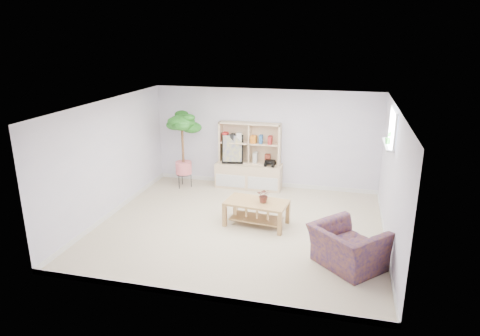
% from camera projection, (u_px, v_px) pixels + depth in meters
% --- Properties ---
extents(floor, '(5.50, 5.00, 0.01)m').
position_uv_depth(floor, '(240.00, 226.00, 8.44)').
color(floor, beige).
rests_on(floor, ground).
extents(ceiling, '(5.50, 5.00, 0.01)m').
position_uv_depth(ceiling, '(240.00, 105.00, 7.72)').
color(ceiling, white).
rests_on(ceiling, walls).
extents(walls, '(5.51, 5.01, 2.40)m').
position_uv_depth(walls, '(240.00, 168.00, 8.08)').
color(walls, white).
rests_on(walls, floor).
extents(baseboard, '(5.50, 5.00, 0.10)m').
position_uv_depth(baseboard, '(240.00, 224.00, 8.42)').
color(baseboard, white).
rests_on(baseboard, floor).
extents(window, '(0.10, 0.98, 0.68)m').
position_uv_depth(window, '(393.00, 128.00, 7.76)').
color(window, '#C3E2FA').
rests_on(window, walls).
extents(window_sill, '(0.14, 1.00, 0.04)m').
position_uv_depth(window_sill, '(388.00, 145.00, 7.87)').
color(window_sill, white).
rests_on(window_sill, walls).
extents(storage_unit, '(1.60, 0.54, 1.60)m').
position_uv_depth(storage_unit, '(249.00, 156.00, 10.35)').
color(storage_unit, '#C9AC8A').
rests_on(storage_unit, floor).
extents(poster, '(0.53, 0.20, 0.71)m').
position_uv_depth(poster, '(233.00, 149.00, 10.36)').
color(poster, yellow).
rests_on(poster, storage_unit).
extents(toy_truck, '(0.35, 0.26, 0.18)m').
position_uv_depth(toy_truck, '(270.00, 163.00, 10.20)').
color(toy_truck, black).
rests_on(toy_truck, storage_unit).
extents(coffee_table, '(1.27, 0.80, 0.49)m').
position_uv_depth(coffee_table, '(256.00, 213.00, 8.45)').
color(coffee_table, tan).
rests_on(coffee_table, floor).
extents(table_plant, '(0.27, 0.23, 0.30)m').
position_uv_depth(table_plant, '(264.00, 195.00, 8.29)').
color(table_plant, '#134713').
rests_on(table_plant, coffee_table).
extents(floor_tree, '(0.77, 0.77, 1.88)m').
position_uv_depth(floor_tree, '(183.00, 150.00, 10.35)').
color(floor_tree, '#184D16').
rests_on(floor_tree, floor).
extents(armchair, '(1.40, 1.40, 0.78)m').
position_uv_depth(armchair, '(348.00, 244.00, 6.88)').
color(armchair, '#131458').
rests_on(armchair, floor).
extents(sill_plant, '(0.13, 0.11, 0.24)m').
position_uv_depth(sill_plant, '(389.00, 137.00, 7.82)').
color(sill_plant, '#184D16').
rests_on(sill_plant, window_sill).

